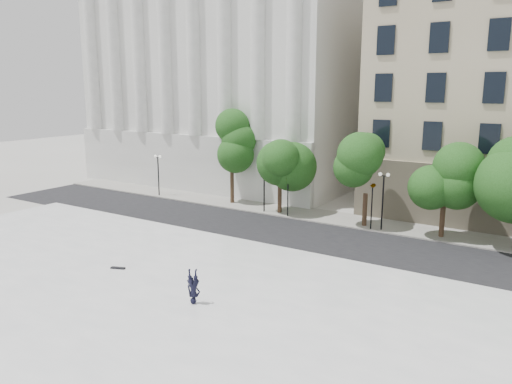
# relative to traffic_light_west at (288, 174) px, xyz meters

# --- Properties ---
(ground) EXTENTS (160.00, 160.00, 0.00)m
(ground) POSITION_rel_traffic_light_west_xyz_m (2.48, -22.30, -3.73)
(ground) COLOR beige
(ground) RESTS_ON ground
(plaza) EXTENTS (44.00, 22.00, 0.45)m
(plaza) POSITION_rel_traffic_light_west_xyz_m (2.48, -19.30, -3.51)
(plaza) COLOR white
(plaza) RESTS_ON ground
(street) EXTENTS (60.00, 8.00, 0.02)m
(street) POSITION_rel_traffic_light_west_xyz_m (2.48, -4.30, -3.72)
(street) COLOR black
(street) RESTS_ON ground
(far_sidewalk) EXTENTS (60.00, 4.00, 0.12)m
(far_sidewalk) POSITION_rel_traffic_light_west_xyz_m (2.48, 1.70, -3.67)
(far_sidewalk) COLOR #99958D
(far_sidewalk) RESTS_ON ground
(building_west) EXTENTS (31.50, 27.65, 25.60)m
(building_west) POSITION_rel_traffic_light_west_xyz_m (-14.52, 16.27, 9.15)
(building_west) COLOR silver
(building_west) RESTS_ON ground
(traffic_light_west) EXTENTS (0.60, 1.86, 4.23)m
(traffic_light_west) POSITION_rel_traffic_light_west_xyz_m (0.00, 0.00, 0.00)
(traffic_light_west) COLOR black
(traffic_light_west) RESTS_ON ground
(traffic_light_east) EXTENTS (0.72, 1.66, 4.16)m
(traffic_light_east) POSITION_rel_traffic_light_west_xyz_m (7.27, 0.00, -0.09)
(traffic_light_east) COLOR black
(traffic_light_east) RESTS_ON ground
(person_lying) EXTENTS (1.33, 1.85, 0.48)m
(person_lying) POSITION_rel_traffic_light_west_xyz_m (5.00, -18.29, -3.05)
(person_lying) COLOR black
(person_lying) RESTS_ON plaza
(skateboard) EXTENTS (0.87, 0.52, 0.09)m
(skateboard) POSITION_rel_traffic_light_west_xyz_m (-1.75, -16.99, -3.24)
(skateboard) COLOR black
(skateboard) RESTS_ON plaza
(street_trees) EXTENTS (32.95, 5.10, 7.90)m
(street_trees) POSITION_rel_traffic_light_west_xyz_m (8.33, 1.02, 1.19)
(street_trees) COLOR #382619
(street_trees) RESTS_ON ground
(lamp_posts) EXTENTS (36.93, 0.28, 4.51)m
(lamp_posts) POSITION_rel_traffic_light_west_xyz_m (3.09, 0.30, -0.79)
(lamp_posts) COLOR black
(lamp_posts) RESTS_ON ground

